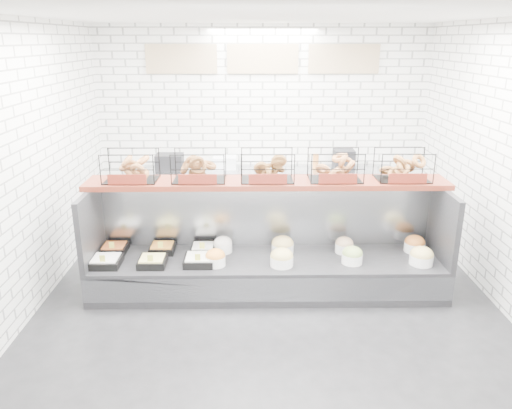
{
  "coord_description": "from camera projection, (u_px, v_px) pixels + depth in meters",
  "views": [
    {
      "loc": [
        -0.19,
        -4.93,
        2.79
      ],
      "look_at": [
        -0.13,
        0.45,
        0.99
      ],
      "focal_mm": 35.0,
      "sensor_mm": 36.0,
      "label": 1
    }
  ],
  "objects": [
    {
      "name": "prep_counter",
      "position": [
        262.0,
        196.0,
        7.71
      ],
      "size": [
        4.0,
        0.6,
        1.2
      ],
      "color": "#93969B",
      "rests_on": "ground"
    },
    {
      "name": "display_case",
      "position": [
        267.0,
        262.0,
        5.78
      ],
      "size": [
        4.0,
        0.9,
        1.2
      ],
      "color": "black",
      "rests_on": "ground"
    },
    {
      "name": "ground",
      "position": [
        268.0,
        301.0,
        5.56
      ],
      "size": [
        5.5,
        5.5,
        0.0
      ],
      "primitive_type": "plane",
      "color": "black",
      "rests_on": "ground"
    },
    {
      "name": "bagel_shelf",
      "position": [
        267.0,
        170.0,
        5.61
      ],
      "size": [
        4.1,
        0.5,
        0.4
      ],
      "color": "#501A11",
      "rests_on": "display_case"
    },
    {
      "name": "room_shell",
      "position": [
        267.0,
        108.0,
        5.48
      ],
      "size": [
        5.02,
        5.51,
        3.01
      ],
      "color": "white",
      "rests_on": "ground"
    }
  ]
}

